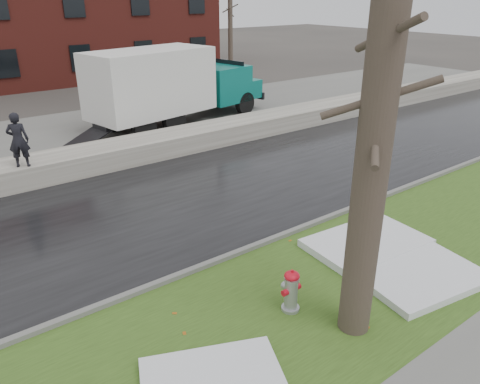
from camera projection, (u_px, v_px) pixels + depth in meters
ground at (282, 267)px, 10.50m from camera, size 120.00×120.00×0.00m
verge at (323, 293)px, 9.58m from camera, size 60.00×4.50×0.04m
road at (181, 201)px, 13.79m from camera, size 60.00×7.00×0.03m
parking_lot at (80, 135)px, 20.02m from camera, size 60.00×9.00×0.03m
curb at (255, 247)px, 11.21m from camera, size 60.00×0.15×0.14m
snowbank at (120, 153)px, 16.73m from camera, size 60.00×1.60×0.75m
brick_building at (11, 2)px, 31.61m from camera, size 26.00×12.00×10.00m
bg_tree_right at (230, 25)px, 35.62m from camera, size 1.40×1.62×6.50m
fire_hydrant at (291, 289)px, 8.86m from camera, size 0.43×0.37×0.89m
tree at (375, 142)px, 7.21m from camera, size 1.31×1.49×7.01m
box_truck at (171, 85)px, 20.88m from camera, size 10.54×4.01×3.48m
worker at (18, 140)px, 14.03m from camera, size 0.73×0.62×1.69m
snow_patch_near at (417, 273)px, 10.05m from camera, size 2.88×2.39×0.16m
snow_patch_side at (367, 243)px, 11.25m from camera, size 2.94×2.02×0.18m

